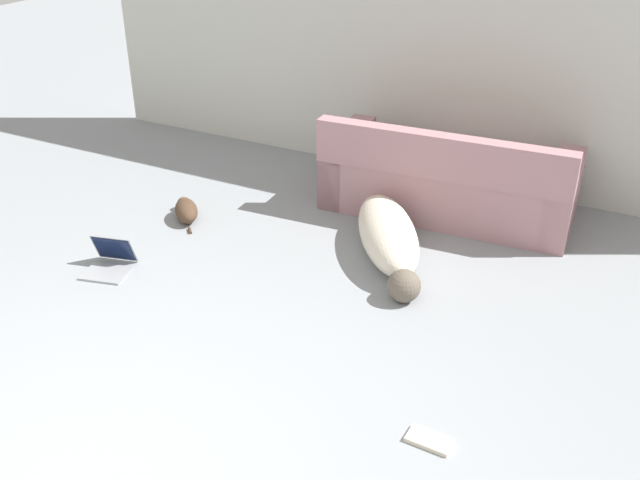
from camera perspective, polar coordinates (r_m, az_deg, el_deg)
The scene contains 6 objects.
wall_back at distance 6.28m, azimuth 8.40°, elevation 15.91°, with size 6.54×0.06×2.49m.
couch at distance 5.82m, azimuth 10.18°, elevation 4.57°, with size 2.01×0.94×0.77m.
dog at distance 5.16m, azimuth 5.51°, elevation 0.28°, with size 0.98×1.44×0.32m.
cat at distance 5.80m, azimuth -10.68°, elevation 2.38°, with size 0.39×0.42×0.17m.
laptop_open at distance 5.24m, azimuth -16.39°, elevation -1.43°, with size 0.38×0.39×0.24m.
book_cream at distance 3.74m, azimuth 8.76°, elevation -15.55°, with size 0.23×0.13×0.02m.
Camera 1 is at (2.02, -1.51, 2.60)m, focal length 40.00 mm.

